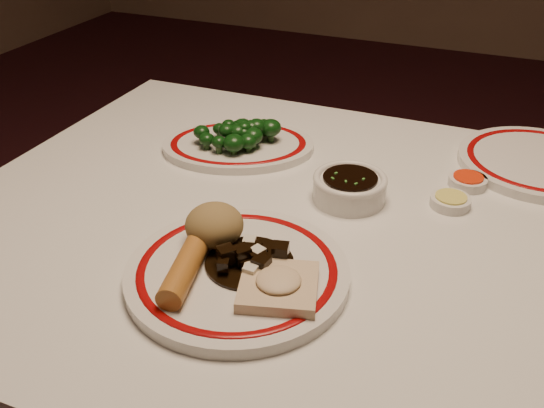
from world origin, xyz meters
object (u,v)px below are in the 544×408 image
Objects in this scene: fried_wonton at (278,285)px; broccoli_pile at (243,132)px; broccoli_plate at (238,145)px; spring_roll at (184,270)px; rice_mound at (214,225)px; main_plate at (237,273)px; soy_bowl at (349,189)px; stirfry_heap at (251,258)px; dining_table at (325,274)px.

broccoli_pile is (-0.22, 0.37, 0.01)m from fried_wonton.
broccoli_plate is 2.28× the size of broccoli_pile.
broccoli_pile reaches higher than broccoli_plate.
rice_mound is at bearing 79.93° from spring_roll.
fried_wonton is at bearing -27.99° from rice_mound.
rice_mound reaches higher than spring_roll.
spring_roll is (0.00, -0.09, -0.01)m from rice_mound.
broccoli_pile is at bearing 113.78° from main_plate.
fried_wonton is 0.28m from soy_bowl.
soy_bowl is (0.23, -0.09, -0.02)m from broccoli_pile.
soy_bowl is (0.13, 0.22, -0.03)m from rice_mound.
broccoli_plate is at bearing 115.14° from main_plate.
spring_roll is 0.82× the size of broccoli_pile.
spring_roll reaches higher than stirfry_heap.
rice_mound is (-0.13, -0.13, 0.14)m from dining_table.
dining_table is 14.70× the size of rice_mound.
fried_wonton is 0.44m from broccoli_pile.
spring_roll is at bearing -167.73° from fried_wonton.
dining_table is 0.21m from main_plate.
dining_table is at bearing -37.85° from broccoli_plate.
dining_table is 3.38× the size of main_plate.
broccoli_pile is at bearing 141.13° from dining_table.
broccoli_pile is (-0.10, 0.40, 0.00)m from spring_roll.
spring_roll is 0.36× the size of broccoli_plate.
fried_wonton reaches higher than dining_table.
soy_bowl is at bearing 58.41° from rice_mound.
spring_roll is at bearing -75.48° from broccoli_pile.
broccoli_plate is (-0.11, 0.31, -0.04)m from rice_mound.
rice_mound is at bearing -70.25° from broccoli_plate.
soy_bowl is at bearing 87.93° from fried_wonton.
fried_wonton is at bearing -59.20° from broccoli_pile.
spring_roll is at bearing -74.09° from broccoli_plate.
main_plate is 0.08m from rice_mound.
broccoli_pile is 1.27× the size of soy_bowl.
dining_table is at bearing 45.09° from rice_mound.
stirfry_heap is (0.06, 0.06, -0.01)m from spring_roll.
main_plate is 1.04× the size of broccoli_plate.
rice_mound is 0.70× the size of soy_bowl.
spring_roll is 0.12m from fried_wonton.
broccoli_plate is 0.26m from soy_bowl.
broccoli_plate is (-0.11, 0.40, -0.03)m from spring_roll.
stirfry_heap is 0.35× the size of broccoli_plate.
rice_mound is 0.33m from broccoli_pile.
dining_table is 0.32m from broccoli_plate.
stirfry_heap is at bearing -110.79° from dining_table.
broccoli_plate is at bearing 94.03° from spring_roll.
spring_roll is at bearing -112.93° from soy_bowl.
main_plate is at bearing -64.86° from broccoli_plate.
fried_wonton is at bearing -18.72° from main_plate.
fried_wonton is at bearing -58.11° from broccoli_plate.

